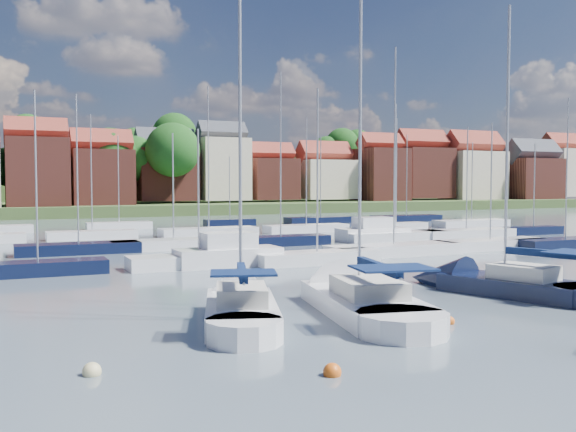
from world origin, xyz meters
name	(u,v)px	position (x,y,z in m)	size (l,w,h in m)	color
ground	(213,239)	(0.00, 40.00, 0.00)	(260.00, 260.00, 0.00)	#45545E
sailboat_left	(240,308)	(-10.19, 4.39, 0.36)	(5.84, 10.65, 14.08)	white
sailboat_centre	(350,298)	(-4.81, 4.64, 0.35)	(5.89, 13.34, 17.48)	white
sailboat_navy	(490,285)	(3.45, 4.85, 0.36)	(6.27, 11.45, 15.39)	black
buoy_a	(92,375)	(-16.85, -1.36, 0.00)	(0.55, 0.55, 0.55)	beige
buoy_b	(332,376)	(-10.56, -4.27, 0.00)	(0.54, 0.54, 0.54)	#D85914
buoy_c	(449,324)	(-3.15, -0.23, 0.00)	(0.41, 0.41, 0.41)	#D85914
buoy_e	(457,287)	(2.99, 6.86, 0.00)	(0.51, 0.51, 0.51)	beige
marina_field	(248,238)	(1.91, 35.15, 0.43)	(79.62, 41.41, 15.93)	white
far_shore_town	(99,187)	(2.23, 132.67, 4.61)	(212.46, 90.00, 22.27)	#394C26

